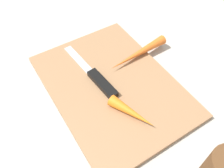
% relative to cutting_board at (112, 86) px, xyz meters
% --- Properties ---
extents(ground_plane, '(1.40, 1.40, 0.00)m').
position_rel_cutting_board_xyz_m(ground_plane, '(0.00, 0.00, -0.01)').
color(ground_plane, '#ADA8A0').
extents(cutting_board, '(0.36, 0.26, 0.01)m').
position_rel_cutting_board_xyz_m(cutting_board, '(0.00, 0.00, 0.00)').
color(cutting_board, '#99704C').
rests_on(cutting_board, ground_plane).
extents(knife, '(0.20, 0.04, 0.01)m').
position_rel_cutting_board_xyz_m(knife, '(0.02, 0.02, 0.01)').
color(knife, '#B7B7BC').
rests_on(knife, cutting_board).
extents(carrot_long, '(0.04, 0.17, 0.02)m').
position_rel_cutting_board_xyz_m(carrot_long, '(0.04, -0.10, 0.02)').
color(carrot_long, orange).
rests_on(carrot_long, cutting_board).
extents(carrot_short, '(0.10, 0.06, 0.02)m').
position_rel_cutting_board_xyz_m(carrot_short, '(-0.09, 0.01, 0.02)').
color(carrot_short, orange).
rests_on(carrot_short, cutting_board).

